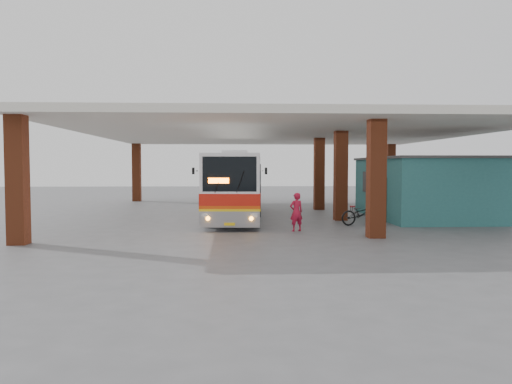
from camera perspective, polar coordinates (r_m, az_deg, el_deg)
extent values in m
plane|color=#515154|center=(21.38, 3.45, -4.13)|extent=(90.00, 90.00, 0.00)
cube|color=brown|center=(18.86, 13.57, 1.47)|extent=(0.60, 0.60, 4.35)
cube|color=brown|center=(24.68, 9.65, 1.84)|extent=(0.60, 0.60, 4.35)
cube|color=brown|center=(30.56, 7.23, 2.06)|extent=(0.60, 0.60, 4.35)
cube|color=brown|center=(18.55, -25.60, 1.24)|extent=(0.60, 0.60, 4.35)
cube|color=brown|center=(38.77, -13.48, 2.19)|extent=(0.60, 0.60, 4.35)
cube|color=brown|center=(40.04, 15.13, 2.19)|extent=(0.60, 0.60, 4.35)
cube|color=silver|center=(27.80, 3.04, 6.79)|extent=(21.00, 23.00, 0.30)
cube|color=#2B6A6C|center=(26.97, 18.55, 0.39)|extent=(5.00, 8.00, 3.00)
cube|color=#464646|center=(26.95, 18.60, 3.68)|extent=(5.20, 8.20, 0.12)
cube|color=#13352C|center=(24.74, 14.36, -0.81)|extent=(0.08, 0.95, 2.10)
cube|color=black|center=(27.59, 12.54, 1.15)|extent=(0.08, 1.20, 1.00)
cube|color=black|center=(27.58, 12.48, 1.15)|extent=(0.04, 1.30, 1.10)
cube|color=white|center=(25.59, -2.22, 1.14)|extent=(3.09, 11.66, 2.69)
cube|color=white|center=(24.62, -2.33, 4.43)|extent=(1.32, 2.95, 0.24)
cube|color=gray|center=(20.10, -3.00, -3.07)|extent=(2.44, 0.53, 0.67)
cube|color=red|center=(25.61, -2.21, -0.04)|extent=(3.13, 11.67, 0.48)
cube|color=#D8440C|center=(25.63, -2.21, -0.72)|extent=(3.13, 11.67, 0.13)
cube|color=yellow|center=(25.63, -2.21, -0.97)|extent=(3.13, 11.67, 0.10)
cube|color=black|center=(19.85, -3.04, 2.06)|extent=(2.16, 0.23, 1.39)
cube|color=black|center=(26.43, -4.76, 2.23)|extent=(0.57, 8.64, 0.87)
cube|color=black|center=(26.31, 0.50, 2.24)|extent=(0.57, 8.64, 0.87)
cube|color=#FF5905|center=(19.83, -4.30, 1.31)|extent=(0.82, 0.10, 0.21)
sphere|color=orange|center=(19.97, -5.52, -3.03)|extent=(0.17, 0.17, 0.17)
sphere|color=orange|center=(19.85, -0.54, -3.05)|extent=(0.17, 0.17, 0.17)
cube|color=yellow|center=(19.91, -3.04, -3.68)|extent=(0.43, 0.06, 0.12)
cylinder|color=black|center=(21.73, -5.44, -2.75)|extent=(0.36, 0.98, 0.96)
cylinder|color=black|center=(21.61, -0.03, -2.77)|extent=(0.36, 0.98, 0.96)
cylinder|color=black|center=(29.08, -3.89, -1.31)|extent=(0.36, 0.98, 0.96)
cylinder|color=black|center=(28.99, 0.14, -1.31)|extent=(0.36, 0.98, 0.96)
cylinder|color=black|center=(30.32, -3.71, -1.13)|extent=(0.36, 0.98, 0.96)
cylinder|color=black|center=(30.24, 0.16, -1.14)|extent=(0.36, 0.98, 0.96)
imported|color=black|center=(22.83, 12.02, -2.41)|extent=(2.12, 1.16, 1.06)
imported|color=#BC1735|center=(20.30, 4.63, -2.29)|extent=(0.66, 0.55, 1.57)
cube|color=#B51318|center=(30.31, 11.18, -1.63)|extent=(0.47, 0.47, 0.06)
cube|color=#B51318|center=(30.34, 11.53, -1.09)|extent=(0.08, 0.45, 0.64)
cylinder|color=black|center=(30.10, 10.96, -1.92)|extent=(0.03, 0.03, 0.21)
cylinder|color=black|center=(30.20, 11.61, -1.91)|extent=(0.03, 0.03, 0.21)
cylinder|color=black|center=(30.44, 10.76, -1.87)|extent=(0.03, 0.03, 0.21)
cylinder|color=black|center=(30.54, 11.41, -1.86)|extent=(0.03, 0.03, 0.21)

